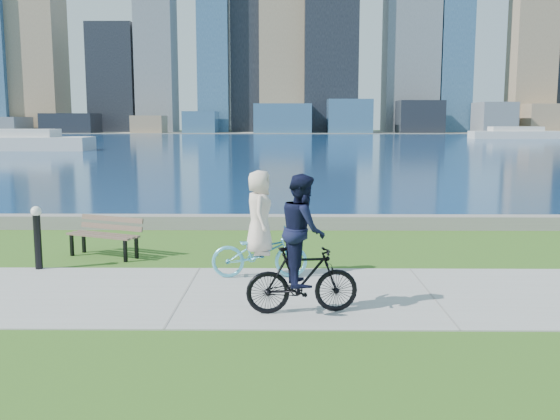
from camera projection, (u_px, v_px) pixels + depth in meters
The scene contains 12 objects.
ground at pixel (185, 295), 10.15m from camera, with size 320.00×320.00×0.00m, color #2D5716.
concrete_path at pixel (185, 294), 10.15m from camera, with size 80.00×3.50×0.02m, color #969691.
seawall at pixel (223, 222), 16.26m from camera, with size 90.00×0.50×0.35m, color slate.
bay_water at pixel (274, 141), 81.40m from camera, with size 320.00×131.00×0.01m, color navy.
far_shore at pixel (279, 132), 138.78m from camera, with size 320.00×30.00×0.12m, color gray.
city_skyline at pixel (289, 26), 135.13m from camera, with size 178.27×23.44×76.00m.
ferry_near at pixel (12, 142), 57.48m from camera, with size 14.38×4.11×1.95m.
ferry_far at pixel (515, 134), 92.48m from camera, with size 13.14×3.75×1.78m.
park_bench at pixel (106, 233), 12.93m from camera, with size 1.67×1.14×0.82m.
bollard_lamp at pixel (37, 234), 11.73m from camera, with size 0.20×0.20×1.22m.
cyclist_woman at pixel (259, 238), 11.10m from camera, with size 0.66×1.73×1.92m.
cyclist_man at pixel (302, 255), 9.01m from camera, with size 0.69×1.68×2.04m.
Camera 1 is at (1.66, -9.83, 2.83)m, focal length 40.00 mm.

